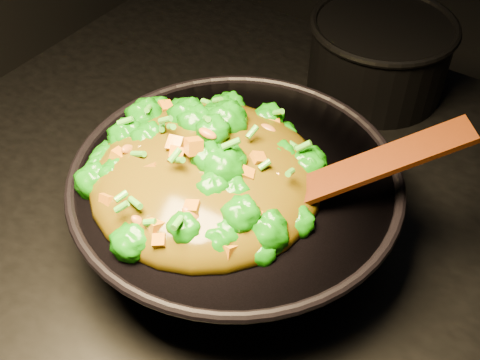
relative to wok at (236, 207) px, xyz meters
The scene contains 4 objects.
wok is the anchor object (origin of this frame).
stir_fry 0.11m from the wok, 130.57° to the right, with size 0.28×0.28×0.10m, color #147708, non-canonical shape.
spatula 0.17m from the wok, 18.14° to the left, with size 0.27×0.04×0.01m, color #331408.
back_pot 0.41m from the wok, 88.71° to the left, with size 0.23×0.23×0.13m, color black.
Camera 1 is at (0.26, -0.52, 1.53)m, focal length 45.00 mm.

